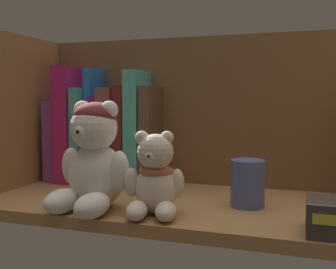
{
  "coord_description": "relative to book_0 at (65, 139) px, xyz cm",
  "views": [
    {
      "loc": [
        21.24,
        -66.69,
        19.76
      ],
      "look_at": [
        -1.02,
        0.0,
        13.67
      ],
      "focal_mm": 43.06,
      "sensor_mm": 36.0,
      "label": 1
    }
  ],
  "objects": [
    {
      "name": "book_2",
      "position": [
        6.2,
        0.0,
        1.37
      ],
      "size": [
        2.26,
        13.6,
        20.27
      ],
      "primitive_type": "cube",
      "rotation": [
        0.0,
        0.01,
        0.0
      ],
      "color": "#54B1A6",
      "rests_on": "shelf_board"
    },
    {
      "name": "book_4",
      "position": [
        10.34,
        0.0,
        0.53
      ],
      "size": [
        2.13,
        11.9,
        18.58
      ],
      "primitive_type": "cube",
      "rotation": [
        0.0,
        -0.01,
        0.0
      ],
      "color": "#61257D",
      "rests_on": "shelf_board"
    },
    {
      "name": "teddy_bear_smaller",
      "position": [
        29.69,
        -21.72,
        -3.21
      ],
      "size": [
        9.8,
        10.13,
        13.0
      ],
      "color": "beige",
      "rests_on": "shelf_board"
    },
    {
      "name": "shelf_back_panel",
      "position": [
        29.86,
        3.1,
        5.61
      ],
      "size": [
        67.73,
        1.2,
        32.72
      ],
      "primitive_type": "cube",
      "color": "brown",
      "rests_on": "ground"
    },
    {
      "name": "book_7",
      "position": [
        18.61,
        0.0,
        3.09
      ],
      "size": [
        3.02,
        11.92,
        23.69
      ],
      "primitive_type": "cube",
      "color": "#4BBDAF",
      "rests_on": "shelf_board"
    },
    {
      "name": "book_3",
      "position": [
        8.27,
        0.0,
        3.45
      ],
      "size": [
        1.66,
        9.11,
        24.4
      ],
      "primitive_type": "cube",
      "color": "#257AC9",
      "rests_on": "shelf_board"
    },
    {
      "name": "pillar_candle",
      "position": [
        42.8,
        -12.43,
        -4.84
      ],
      "size": [
        5.66,
        5.66,
        7.83
      ],
      "primitive_type": "cylinder",
      "color": "#4C5B99",
      "rests_on": "shelf_board"
    },
    {
      "name": "shelf_side_panel_left",
      "position": [
        -3.61,
        -12.3,
        5.61
      ],
      "size": [
        1.6,
        32.0,
        32.72
      ],
      "primitive_type": "cube",
      "color": "#9E7042",
      "rests_on": "ground"
    },
    {
      "name": "teddy_bear_larger",
      "position": [
        19.25,
        -21.73,
        -0.4
      ],
      "size": [
        13.04,
        13.48,
        17.61
      ],
      "color": "white",
      "rests_on": "shelf_board"
    },
    {
      "name": "book_6",
      "position": [
        15.76,
        0.0,
        1.57
      ],
      "size": [
        2.15,
        11.88,
        20.65
      ],
      "primitive_type": "cube",
      "color": "maroon",
      "rests_on": "shelf_board"
    },
    {
      "name": "book_0",
      "position": [
        0.0,
        0.0,
        0.0
      ],
      "size": [
        2.62,
        13.62,
        17.51
      ],
      "primitive_type": "cube",
      "color": "#7C4298",
      "rests_on": "shelf_board"
    },
    {
      "name": "book_8",
      "position": [
        21.54,
        0.0,
        1.49
      ],
      "size": [
        2.5,
        11.9,
        20.5
      ],
      "primitive_type": "cube",
      "rotation": [
        0.0,
        0.01,
        0.0
      ],
      "color": "brown",
      "rests_on": "shelf_board"
    },
    {
      "name": "book_1",
      "position": [
        3.26,
        0.0,
        3.66
      ],
      "size": [
        3.39,
        14.94,
        24.82
      ],
      "primitive_type": "cube",
      "color": "#B51F67",
      "rests_on": "shelf_board"
    },
    {
      "name": "book_5",
      "position": [
        13.01,
        0.0,
        1.38
      ],
      "size": [
        2.85,
        13.84,
        20.26
      ],
      "primitive_type": "cube",
      "color": "brown",
      "rests_on": "shelf_board"
    },
    {
      "name": "shelf_board",
      "position": [
        29.86,
        -12.3,
        -9.75
      ],
      "size": [
        65.33,
        29.6,
        2.0
      ],
      "primitive_type": "cube",
      "color": "#9E7042",
      "rests_on": "ground"
    }
  ]
}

